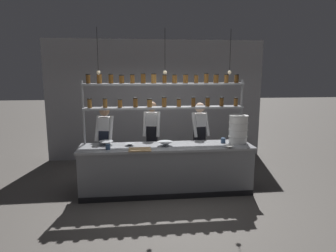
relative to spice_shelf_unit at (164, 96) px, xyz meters
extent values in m
plane|color=#5B5651|center=(0.01, -0.33, -1.83)|extent=(40.00, 40.00, 0.00)
cube|color=#939399|center=(0.01, 2.09, -0.27)|extent=(5.69, 0.12, 3.12)
cube|color=gray|center=(0.01, -0.33, -1.39)|extent=(3.23, 0.72, 0.88)
cube|color=#999BA0|center=(0.01, -0.33, -0.93)|extent=(3.29, 0.76, 0.04)
cube|color=black|center=(0.01, -0.69, -1.78)|extent=(3.23, 0.03, 0.10)
cylinder|color=#999BA0|center=(-1.56, 0.00, -0.76)|extent=(0.04, 0.04, 2.14)
cylinder|color=#999BA0|center=(1.57, 0.00, -0.76)|extent=(0.04, 0.04, 2.14)
cube|color=#999BA0|center=(0.01, 0.00, -0.22)|extent=(3.13, 0.28, 0.04)
cylinder|color=brown|center=(-1.43, 0.00, -0.12)|extent=(0.08, 0.08, 0.16)
cylinder|color=black|center=(-1.43, 0.00, -0.03)|extent=(0.08, 0.08, 0.02)
cylinder|color=brown|center=(-1.14, 0.00, -0.12)|extent=(0.08, 0.08, 0.16)
cylinder|color=black|center=(-1.14, 0.00, -0.03)|extent=(0.09, 0.09, 0.02)
cylinder|color=brown|center=(-0.86, 0.00, -0.13)|extent=(0.09, 0.09, 0.14)
cylinder|color=black|center=(-0.86, 0.00, -0.05)|extent=(0.09, 0.09, 0.02)
cylinder|color=brown|center=(-0.56, 0.00, -0.12)|extent=(0.09, 0.09, 0.17)
cylinder|color=black|center=(-0.56, 0.00, -0.03)|extent=(0.09, 0.09, 0.02)
cylinder|color=brown|center=(-0.29, 0.00, -0.13)|extent=(0.10, 0.10, 0.14)
cylinder|color=black|center=(-0.29, 0.00, -0.05)|extent=(0.10, 0.10, 0.02)
cylinder|color=brown|center=(0.00, 0.00, -0.12)|extent=(0.09, 0.09, 0.18)
cylinder|color=black|center=(0.00, 0.00, -0.02)|extent=(0.10, 0.10, 0.02)
cylinder|color=brown|center=(0.29, 0.00, -0.13)|extent=(0.08, 0.08, 0.14)
cylinder|color=black|center=(0.29, 0.00, -0.05)|extent=(0.09, 0.09, 0.02)
cylinder|color=#513314|center=(0.58, 0.00, -0.12)|extent=(0.08, 0.08, 0.17)
cylinder|color=black|center=(0.58, 0.00, -0.03)|extent=(0.08, 0.08, 0.02)
cylinder|color=#513314|center=(0.87, 0.00, -0.12)|extent=(0.09, 0.09, 0.16)
cylinder|color=black|center=(0.87, 0.00, -0.03)|extent=(0.09, 0.09, 0.02)
cylinder|color=#513314|center=(1.16, 0.00, -0.13)|extent=(0.08, 0.08, 0.16)
cylinder|color=black|center=(1.16, 0.00, -0.04)|extent=(0.08, 0.08, 0.02)
cylinder|color=brown|center=(1.45, 0.00, -0.13)|extent=(0.08, 0.08, 0.15)
cylinder|color=black|center=(1.45, 0.00, -0.05)|extent=(0.08, 0.08, 0.02)
cube|color=#999BA0|center=(0.01, 0.00, 0.24)|extent=(3.13, 0.28, 0.04)
cylinder|color=brown|center=(-1.44, 0.00, 0.33)|extent=(0.08, 0.08, 0.16)
cylinder|color=black|center=(-1.44, 0.00, 0.42)|extent=(0.09, 0.09, 0.02)
cylinder|color=brown|center=(-1.23, 0.00, 0.34)|extent=(0.09, 0.09, 0.17)
cylinder|color=black|center=(-1.23, 0.00, 0.44)|extent=(0.10, 0.10, 0.02)
cylinder|color=#513314|center=(-1.01, 0.00, 0.34)|extent=(0.09, 0.09, 0.16)
cylinder|color=black|center=(-1.01, 0.00, 0.43)|extent=(0.09, 0.09, 0.02)
cylinder|color=#513314|center=(-0.81, 0.00, 0.33)|extent=(0.09, 0.09, 0.14)
cylinder|color=black|center=(-0.81, 0.00, 0.41)|extent=(0.10, 0.10, 0.02)
cylinder|color=brown|center=(-0.61, 0.00, 0.33)|extent=(0.08, 0.08, 0.15)
cylinder|color=black|center=(-0.61, 0.00, 0.42)|extent=(0.09, 0.09, 0.02)
cylinder|color=#513314|center=(-0.40, 0.00, 0.34)|extent=(0.09, 0.09, 0.17)
cylinder|color=black|center=(-0.40, 0.00, 0.44)|extent=(0.09, 0.09, 0.02)
cylinder|color=brown|center=(-0.20, 0.00, 0.34)|extent=(0.10, 0.10, 0.17)
cylinder|color=black|center=(-0.20, 0.00, 0.43)|extent=(0.10, 0.10, 0.02)
cylinder|color=#513314|center=(0.01, 0.00, 0.33)|extent=(0.08, 0.08, 0.15)
cylinder|color=black|center=(0.01, 0.00, 0.41)|extent=(0.08, 0.08, 0.02)
cylinder|color=brown|center=(0.20, 0.00, 0.33)|extent=(0.09, 0.09, 0.15)
cylinder|color=black|center=(0.20, 0.00, 0.42)|extent=(0.10, 0.10, 0.02)
cylinder|color=brown|center=(0.42, 0.00, 0.33)|extent=(0.10, 0.10, 0.16)
cylinder|color=black|center=(0.42, 0.00, 0.42)|extent=(0.10, 0.10, 0.02)
cylinder|color=brown|center=(0.63, 0.00, 0.33)|extent=(0.08, 0.08, 0.15)
cylinder|color=black|center=(0.63, 0.00, 0.41)|extent=(0.08, 0.08, 0.02)
cylinder|color=brown|center=(0.83, 0.00, 0.34)|extent=(0.09, 0.09, 0.17)
cylinder|color=black|center=(0.83, 0.00, 0.44)|extent=(0.09, 0.09, 0.02)
cylinder|color=brown|center=(1.03, 0.00, 0.33)|extent=(0.10, 0.10, 0.15)
cylinder|color=black|center=(1.03, 0.00, 0.42)|extent=(0.10, 0.10, 0.02)
cylinder|color=brown|center=(1.24, 0.00, 0.33)|extent=(0.08, 0.08, 0.16)
cylinder|color=black|center=(1.24, 0.00, 0.42)|extent=(0.09, 0.09, 0.02)
cylinder|color=#513314|center=(1.44, 0.00, 0.33)|extent=(0.09, 0.09, 0.15)
cylinder|color=black|center=(1.44, 0.00, 0.42)|extent=(0.09, 0.09, 0.02)
cylinder|color=black|center=(-1.27, 0.31, -1.44)|extent=(0.11, 0.11, 0.78)
cylinder|color=black|center=(-1.11, 0.28, -1.44)|extent=(0.11, 0.11, 0.78)
cube|color=#232838|center=(-1.19, 0.30, -0.88)|extent=(0.25, 0.22, 0.34)
cube|color=white|center=(-1.19, 0.30, -0.57)|extent=(0.26, 0.23, 0.28)
sphere|color=#A37A5B|center=(-1.19, 0.30, -0.30)|extent=(0.21, 0.21, 0.21)
cylinder|color=white|center=(-1.34, 0.27, -0.66)|extent=(0.13, 0.25, 0.52)
cylinder|color=white|center=(-1.06, 0.20, -0.66)|extent=(0.13, 0.25, 0.52)
cylinder|color=black|center=(-0.29, 0.52, -1.42)|extent=(0.11, 0.11, 0.81)
cylinder|color=black|center=(-0.14, 0.49, -1.42)|extent=(0.11, 0.11, 0.81)
cube|color=black|center=(-0.22, 0.51, -0.84)|extent=(0.25, 0.21, 0.35)
cube|color=white|center=(-0.22, 0.51, -0.53)|extent=(0.25, 0.22, 0.29)
sphere|color=#A37A5B|center=(-0.22, 0.51, -0.26)|extent=(0.21, 0.21, 0.21)
cylinder|color=white|center=(-0.37, 0.48, -0.62)|extent=(0.12, 0.26, 0.53)
cylinder|color=white|center=(-0.09, 0.42, -0.62)|extent=(0.12, 0.26, 0.53)
cylinder|color=black|center=(0.74, 0.43, -1.43)|extent=(0.11, 0.11, 0.80)
cylinder|color=black|center=(0.89, 0.46, -1.43)|extent=(0.11, 0.11, 0.80)
cube|color=black|center=(0.81, 0.44, -0.86)|extent=(0.25, 0.21, 0.34)
cube|color=white|center=(0.81, 0.44, -0.55)|extent=(0.25, 0.22, 0.28)
sphere|color=beige|center=(0.81, 0.44, -0.28)|extent=(0.21, 0.21, 0.21)
cylinder|color=white|center=(0.68, 0.35, -0.64)|extent=(0.12, 0.25, 0.52)
cylinder|color=white|center=(0.97, 0.41, -0.64)|extent=(0.12, 0.25, 0.52)
cylinder|color=white|center=(1.43, -0.27, -0.85)|extent=(0.35, 0.35, 0.13)
cylinder|color=silver|center=(1.43, -0.27, -0.78)|extent=(0.37, 0.37, 0.01)
cylinder|color=white|center=(1.43, -0.27, -0.71)|extent=(0.35, 0.35, 0.13)
cylinder|color=silver|center=(1.43, -0.27, -0.64)|extent=(0.37, 0.37, 0.01)
cylinder|color=white|center=(1.43, -0.27, -0.57)|extent=(0.35, 0.35, 0.13)
cylinder|color=silver|center=(1.43, -0.27, -0.50)|extent=(0.37, 0.37, 0.01)
cylinder|color=white|center=(1.43, -0.27, -0.43)|extent=(0.35, 0.35, 0.13)
cylinder|color=silver|center=(1.43, -0.27, -0.37)|extent=(0.37, 0.37, 0.01)
cube|color=#A88456|center=(-0.50, -0.60, -0.90)|extent=(0.40, 0.26, 0.02)
cylinder|color=#B2B7BC|center=(-0.68, -0.24, -0.90)|extent=(0.08, 0.08, 0.01)
cone|color=#B2B7BC|center=(-0.68, -0.24, -0.88)|extent=(0.18, 0.18, 0.05)
cylinder|color=silver|center=(-0.02, -0.33, -0.90)|extent=(0.13, 0.13, 0.01)
cone|color=silver|center=(-0.02, -0.33, -0.87)|extent=(0.29, 0.29, 0.08)
cylinder|color=silver|center=(1.13, -0.64, -0.90)|extent=(0.08, 0.08, 0.01)
cone|color=silver|center=(1.13, -0.64, -0.88)|extent=(0.18, 0.18, 0.05)
cylinder|color=#B2B7BC|center=(-1.14, -0.14, -0.90)|extent=(0.12, 0.12, 0.01)
cone|color=#B2B7BC|center=(-1.14, -0.14, -0.87)|extent=(0.27, 0.27, 0.08)
cylinder|color=#334C70|center=(1.15, -0.21, -0.86)|extent=(0.09, 0.09, 0.09)
cylinder|color=#334C70|center=(-1.07, -0.49, -0.86)|extent=(0.09, 0.09, 0.10)
cylinder|color=black|center=(-1.21, -0.33, 0.85)|extent=(0.01, 0.01, 0.78)
sphere|color=#F9E5B2|center=(-1.21, -0.33, 0.46)|extent=(0.07, 0.07, 0.07)
cylinder|color=black|center=(-0.02, -0.33, 0.85)|extent=(0.01, 0.01, 0.78)
sphere|color=#F9E5B2|center=(-0.02, -0.33, 0.46)|extent=(0.07, 0.07, 0.07)
cylinder|color=black|center=(1.19, -0.33, 0.85)|extent=(0.01, 0.01, 0.78)
sphere|color=#F9E5B2|center=(1.19, -0.33, 0.46)|extent=(0.07, 0.07, 0.07)
camera|label=1|loc=(-0.59, -5.82, 0.48)|focal=32.00mm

